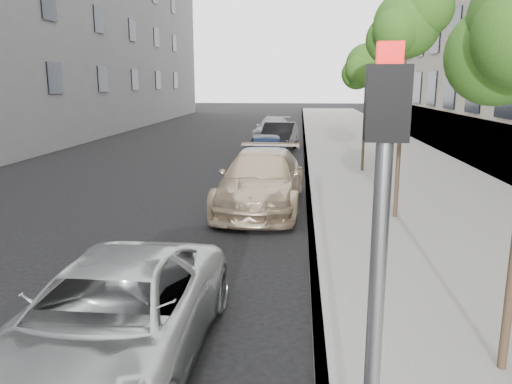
# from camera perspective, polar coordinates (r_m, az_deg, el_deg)

# --- Properties ---
(sidewalk) EXTENTS (6.40, 72.00, 0.14)m
(sidewalk) POSITION_cam_1_polar(r_m,az_deg,el_deg) (28.18, 11.96, 5.57)
(sidewalk) COLOR gray
(sidewalk) RESTS_ON ground
(curb) EXTENTS (0.15, 72.00, 0.14)m
(curb) POSITION_cam_1_polar(r_m,az_deg,el_deg) (27.97, 5.56, 5.73)
(curb) COLOR #9E9B93
(curb) RESTS_ON ground
(tree_mid) EXTENTS (1.79, 1.59, 5.29)m
(tree_mid) POSITION_cam_1_polar(r_m,az_deg,el_deg) (12.08, 16.97, 17.83)
(tree_mid) COLOR #38281C
(tree_mid) RESTS_ON sidewalk
(tree_far) EXTENTS (1.81, 1.61, 4.65)m
(tree_far) POSITION_cam_1_polar(r_m,az_deg,el_deg) (18.45, 12.65, 14.01)
(tree_far) COLOR #38281C
(tree_far) RESTS_ON sidewalk
(signal_pole) EXTENTS (0.25, 0.19, 3.36)m
(signal_pole) POSITION_cam_1_polar(r_m,az_deg,el_deg) (3.09, 13.79, -7.93)
(signal_pole) COLOR #939699
(signal_pole) RESTS_ON sidewalk
(minivan) EXTENTS (2.15, 4.57, 1.26)m
(minivan) POSITION_cam_1_polar(r_m,az_deg,el_deg) (6.11, -16.22, -13.83)
(minivan) COLOR silver
(minivan) RESTS_ON ground
(suv) EXTENTS (2.31, 5.28, 1.51)m
(suv) POSITION_cam_1_polar(r_m,az_deg,el_deg) (13.27, 0.64, 1.42)
(suv) COLOR tan
(suv) RESTS_ON ground
(sedan_blue) EXTENTS (1.89, 4.13, 1.37)m
(sedan_blue) POSITION_cam_1_polar(r_m,az_deg,el_deg) (19.31, 1.16, 4.66)
(sedan_blue) COLOR #101E38
(sedan_blue) RESTS_ON ground
(sedan_black) EXTENTS (1.85, 4.32, 1.38)m
(sedan_black) POSITION_cam_1_polar(r_m,az_deg,el_deg) (24.47, 2.65, 6.30)
(sedan_black) COLOR black
(sedan_black) RESTS_ON ground
(sedan_rear) EXTENTS (2.31, 4.63, 1.29)m
(sedan_rear) POSITION_cam_1_polar(r_m,az_deg,el_deg) (29.40, 1.95, 7.23)
(sedan_rear) COLOR #919398
(sedan_rear) RESTS_ON ground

